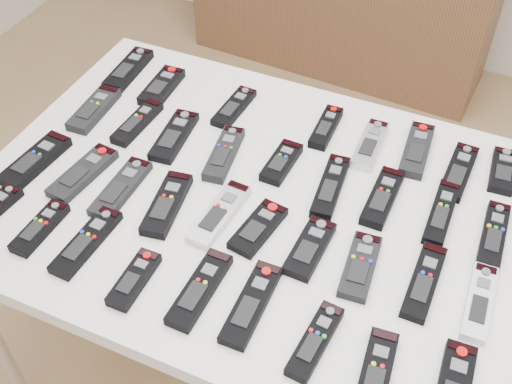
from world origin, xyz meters
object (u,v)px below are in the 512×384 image
at_px(table, 256,216).
at_px(remote_22, 258,228).
at_px(remote_2, 234,107).
at_px(remote_33, 315,341).
at_px(remote_7, 503,171).
at_px(remote_30, 134,279).
at_px(remote_29, 87,242).
at_px(remote_6, 459,172).
at_px(remote_26, 479,302).
at_px(remote_32, 251,304).
at_px(remote_31, 200,289).
at_px(remote_3, 326,127).
at_px(remote_17, 35,160).
at_px(remote_21, 219,214).
at_px(remote_13, 330,187).
at_px(remote_15, 441,213).
at_px(remote_9, 137,122).
at_px(remote_11, 224,154).
at_px(remote_34, 376,373).
at_px(remote_8, 94,109).
at_px(remote_19, 121,188).
at_px(remote_14, 382,197).
at_px(remote_24, 360,266).
at_px(remote_25, 424,282).
at_px(remote_0, 129,69).
at_px(remote_23, 310,248).
at_px(remote_18, 83,173).
at_px(remote_20, 167,204).
at_px(remote_16, 494,235).
at_px(remote_12, 281,162).
at_px(remote_1, 162,87).
at_px(remote_10, 174,136).
at_px(remote_5, 417,150).
at_px(remote_28, 40,228).

bearing_deg(table, remote_22, -63.15).
distance_m(remote_2, remote_33, 0.71).
height_order(remote_7, remote_22, same).
bearing_deg(remote_30, remote_29, 162.29).
relative_size(remote_6, remote_26, 1.03).
distance_m(table, remote_32, 0.30).
bearing_deg(remote_31, remote_3, 84.86).
distance_m(remote_17, remote_21, 0.47).
height_order(remote_13, remote_15, remote_13).
height_order(remote_9, remote_33, remote_33).
bearing_deg(remote_11, remote_13, -8.55).
bearing_deg(remote_6, remote_34, -90.49).
relative_size(remote_26, remote_30, 1.28).
xyz_separation_m(remote_8, remote_19, (0.22, -0.21, -0.00)).
distance_m(remote_3, remote_14, 0.26).
distance_m(remote_24, remote_25, 0.13).
distance_m(remote_0, remote_33, 0.97).
bearing_deg(remote_31, remote_33, -2.98).
bearing_deg(remote_22, remote_0, 154.14).
bearing_deg(remote_0, remote_13, -20.09).
height_order(remote_0, remote_22, remote_0).
bearing_deg(remote_23, remote_13, 98.26).
relative_size(remote_18, remote_19, 0.99).
height_order(remote_2, remote_7, remote_7).
bearing_deg(remote_32, remote_9, 140.99).
height_order(remote_13, remote_20, same).
height_order(remote_16, remote_32, remote_32).
bearing_deg(remote_15, remote_7, 61.37).
height_order(remote_9, remote_32, same).
bearing_deg(remote_14, remote_19, -158.40).
height_order(remote_13, remote_25, remote_13).
distance_m(remote_7, remote_12, 0.51).
xyz_separation_m(remote_14, remote_30, (-0.38, -0.42, 0.00)).
relative_size(remote_32, remote_33, 1.17).
xyz_separation_m(remote_2, remote_13, (0.32, -0.17, 0.00)).
bearing_deg(remote_23, remote_8, 165.07).
relative_size(remote_13, remote_21, 1.00).
distance_m(remote_8, remote_15, 0.89).
bearing_deg(remote_1, remote_21, -47.82).
bearing_deg(remote_0, remote_29, -69.02).
bearing_deg(remote_12, remote_32, -73.70).
bearing_deg(remote_16, remote_11, 179.07).
bearing_deg(remote_20, remote_3, 50.50).
relative_size(remote_2, remote_14, 0.92).
bearing_deg(remote_0, remote_3, -4.06).
bearing_deg(remote_33, remote_29, -178.18).
distance_m(remote_1, remote_23, 0.66).
relative_size(remote_10, remote_32, 0.94).
bearing_deg(remote_3, remote_12, -109.72).
bearing_deg(remote_5, remote_28, -143.67).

